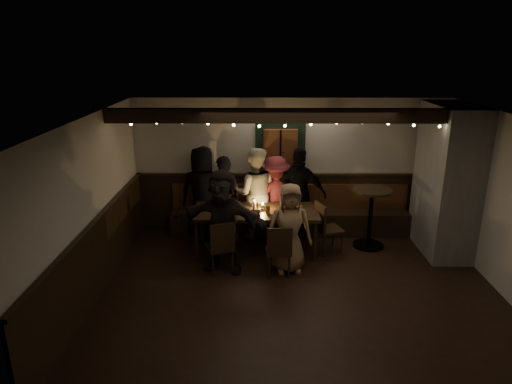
{
  "coord_description": "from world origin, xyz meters",
  "views": [
    {
      "loc": [
        -0.61,
        -6.08,
        3.55
      ],
      "look_at": [
        -0.66,
        1.6,
        1.05
      ],
      "focal_mm": 32.0,
      "sensor_mm": 36.0,
      "label": 1
    }
  ],
  "objects_px": {
    "high_top": "(371,211)",
    "person_f": "(223,221)",
    "person_b": "(224,197)",
    "person_g": "(289,228)",
    "person_e": "(299,194)",
    "chair_near_left": "(221,244)",
    "person_d": "(275,196)",
    "person_a": "(203,192)",
    "chair_near_right": "(279,248)",
    "dining_table": "(256,214)",
    "chair_end": "(325,225)",
    "person_c": "(255,193)"
  },
  "relations": [
    {
      "from": "person_a",
      "to": "person_g",
      "type": "distance_m",
      "value": 2.11
    },
    {
      "from": "chair_near_right",
      "to": "chair_end",
      "type": "xyz_separation_m",
      "value": [
        0.85,
        0.9,
        0.03
      ]
    },
    {
      "from": "chair_near_left",
      "to": "person_b",
      "type": "distance_m",
      "value": 1.51
    },
    {
      "from": "chair_near_right",
      "to": "high_top",
      "type": "distance_m",
      "value": 2.07
    },
    {
      "from": "chair_near_right",
      "to": "person_b",
      "type": "distance_m",
      "value": 1.9
    },
    {
      "from": "chair_end",
      "to": "person_d",
      "type": "xyz_separation_m",
      "value": [
        -0.85,
        0.8,
        0.26
      ]
    },
    {
      "from": "chair_near_right",
      "to": "person_b",
      "type": "xyz_separation_m",
      "value": [
        -0.98,
        1.6,
        0.31
      ]
    },
    {
      "from": "person_c",
      "to": "person_f",
      "type": "distance_m",
      "value": 1.47
    },
    {
      "from": "chair_near_left",
      "to": "chair_end",
      "type": "xyz_separation_m",
      "value": [
        1.77,
        0.78,
        0.02
      ]
    },
    {
      "from": "person_d",
      "to": "person_g",
      "type": "height_order",
      "value": "person_d"
    },
    {
      "from": "dining_table",
      "to": "chair_end",
      "type": "bearing_deg",
      "value": -1.78
    },
    {
      "from": "chair_end",
      "to": "person_d",
      "type": "bearing_deg",
      "value": 136.78
    },
    {
      "from": "chair_near_right",
      "to": "person_d",
      "type": "bearing_deg",
      "value": 90.13
    },
    {
      "from": "person_g",
      "to": "person_e",
      "type": "bearing_deg",
      "value": 72.26
    },
    {
      "from": "person_a",
      "to": "high_top",
      "type": "bearing_deg",
      "value": 177.72
    },
    {
      "from": "person_b",
      "to": "chair_end",
      "type": "bearing_deg",
      "value": 160.84
    },
    {
      "from": "person_e",
      "to": "person_d",
      "type": "bearing_deg",
      "value": 2.61
    },
    {
      "from": "high_top",
      "to": "person_c",
      "type": "height_order",
      "value": "person_c"
    },
    {
      "from": "dining_table",
      "to": "person_d",
      "type": "xyz_separation_m",
      "value": [
        0.37,
        0.76,
        0.07
      ]
    },
    {
      "from": "person_d",
      "to": "person_f",
      "type": "relative_size",
      "value": 0.92
    },
    {
      "from": "high_top",
      "to": "person_f",
      "type": "xyz_separation_m",
      "value": [
        -2.59,
        -0.93,
        0.16
      ]
    },
    {
      "from": "chair_near_right",
      "to": "person_c",
      "type": "xyz_separation_m",
      "value": [
        -0.39,
        1.61,
        0.38
      ]
    },
    {
      "from": "high_top",
      "to": "person_f",
      "type": "height_order",
      "value": "person_f"
    },
    {
      "from": "person_e",
      "to": "chair_near_left",
      "type": "bearing_deg",
      "value": 64.63
    },
    {
      "from": "high_top",
      "to": "person_a",
      "type": "relative_size",
      "value": 0.63
    },
    {
      "from": "person_b",
      "to": "person_e",
      "type": "height_order",
      "value": "person_e"
    },
    {
      "from": "chair_end",
      "to": "person_g",
      "type": "bearing_deg",
      "value": -134.71
    },
    {
      "from": "person_b",
      "to": "person_g",
      "type": "distance_m",
      "value": 1.8
    },
    {
      "from": "chair_near_right",
      "to": "person_a",
      "type": "height_order",
      "value": "person_a"
    },
    {
      "from": "dining_table",
      "to": "high_top",
      "type": "distance_m",
      "value": 2.08
    },
    {
      "from": "person_b",
      "to": "person_d",
      "type": "bearing_deg",
      "value": -172.48
    },
    {
      "from": "person_b",
      "to": "high_top",
      "type": "bearing_deg",
      "value": 172.56
    },
    {
      "from": "dining_table",
      "to": "high_top",
      "type": "relative_size",
      "value": 1.98
    },
    {
      "from": "chair_end",
      "to": "dining_table",
      "type": "bearing_deg",
      "value": 178.22
    },
    {
      "from": "chair_end",
      "to": "person_e",
      "type": "xyz_separation_m",
      "value": [
        -0.41,
        0.68,
        0.35
      ]
    },
    {
      "from": "person_c",
      "to": "person_e",
      "type": "xyz_separation_m",
      "value": [
        0.83,
        -0.03,
        0.0
      ]
    },
    {
      "from": "person_f",
      "to": "person_c",
      "type": "bearing_deg",
      "value": 87.85
    },
    {
      "from": "person_c",
      "to": "person_d",
      "type": "bearing_deg",
      "value": -166.32
    },
    {
      "from": "dining_table",
      "to": "person_f",
      "type": "xyz_separation_m",
      "value": [
        -0.52,
        -0.7,
        0.14
      ]
    },
    {
      "from": "chair_near_left",
      "to": "chair_end",
      "type": "distance_m",
      "value": 1.93
    },
    {
      "from": "person_b",
      "to": "person_g",
      "type": "height_order",
      "value": "person_b"
    },
    {
      "from": "chair_end",
      "to": "person_d",
      "type": "distance_m",
      "value": 1.2
    },
    {
      "from": "person_a",
      "to": "person_d",
      "type": "relative_size",
      "value": 1.12
    },
    {
      "from": "high_top",
      "to": "chair_near_left",
      "type": "bearing_deg",
      "value": -158.34
    },
    {
      "from": "chair_near_right",
      "to": "chair_near_left",
      "type": "bearing_deg",
      "value": 172.55
    },
    {
      "from": "chair_end",
      "to": "person_c",
      "type": "distance_m",
      "value": 1.47
    },
    {
      "from": "dining_table",
      "to": "chair_near_left",
      "type": "distance_m",
      "value": 1.0
    },
    {
      "from": "chair_near_right",
      "to": "dining_table",
      "type": "bearing_deg",
      "value": 111.6
    },
    {
      "from": "chair_near_right",
      "to": "person_f",
      "type": "distance_m",
      "value": 0.99
    },
    {
      "from": "dining_table",
      "to": "chair_end",
      "type": "height_order",
      "value": "dining_table"
    }
  ]
}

